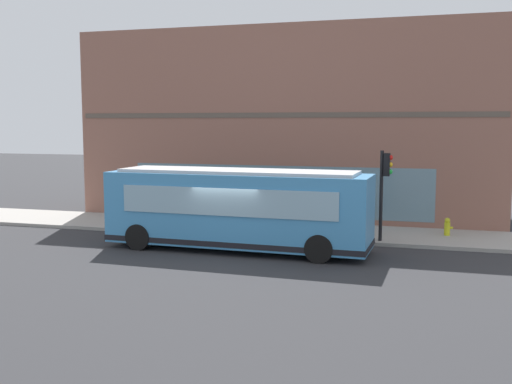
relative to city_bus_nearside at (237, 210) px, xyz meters
name	(u,v)px	position (x,y,z in m)	size (l,w,h in m)	color
ground	(232,252)	(-0.44, 0.05, -1.55)	(120.00, 120.00, 0.00)	#2D2D30
sidewalk_curb	(265,229)	(4.17, 0.05, -1.48)	(4.02, 40.00, 0.15)	#9E9991
building_corner	(292,125)	(9.39, 0.05, 3.15)	(6.47, 20.81, 9.43)	#8C5B4C
city_bus_nearside	(237,210)	(0.00, 0.00, 0.00)	(2.85, 10.11, 3.07)	#3F8CC6
traffic_light_near_corner	(385,178)	(2.59, -5.27, 1.10)	(0.32, 0.49, 3.59)	black
fire_hydrant	(447,227)	(4.55, -7.73, -1.04)	(0.35, 0.35, 0.74)	gold
pedestrian_by_light_pole	(173,207)	(3.28, 4.10, -0.51)	(0.32, 0.32, 1.56)	#B23338
pedestrian_walking_along_curb	(282,209)	(3.93, -0.80, -0.47)	(0.32, 0.32, 1.64)	#99994C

